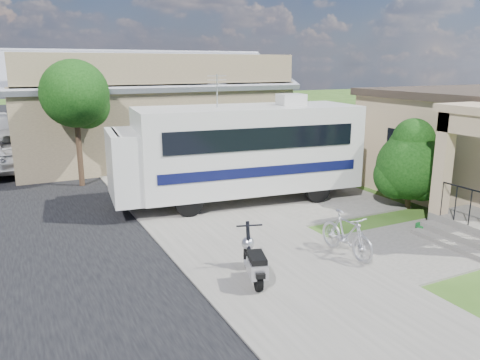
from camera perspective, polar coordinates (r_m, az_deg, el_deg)
name	(u,v)px	position (r m, az deg, el deg)	size (l,w,h in m)	color
ground	(305,253)	(11.40, 7.97, -8.81)	(120.00, 120.00, 0.00)	#223F10
sidewalk_slab	(149,172)	(19.77, -11.07, 0.95)	(4.00, 80.00, 0.06)	#5A5751
driveway_slab	(267,198)	(15.75, 3.27, -2.15)	(7.00, 6.00, 0.05)	#5A5751
walk_slab	(429,245)	(12.60, 22.06, -7.36)	(4.00, 3.00, 0.05)	#5A5751
warehouse	(144,115)	(23.50, -11.57, 7.81)	(12.50, 8.40, 5.04)	#756349
street_tree_a	(78,97)	(17.86, -19.18, 9.54)	(2.44, 2.40, 4.58)	black
street_tree_b	(51,83)	(27.79, -22.06, 10.90)	(2.44, 2.40, 4.73)	black
street_tree_c	(39,83)	(36.77, -23.27, 10.84)	(2.44, 2.40, 4.42)	black
motorhome	(239,149)	(15.03, -0.14, 3.80)	(8.12, 3.32, 4.05)	#BBBBB6
shrub	(411,163)	(15.31, 20.13, 2.00)	(2.30, 2.19, 2.82)	black
scooter	(254,262)	(9.67, 1.71, -9.95)	(0.77, 1.56, 1.05)	black
bicycle	(346,237)	(11.14, 12.83, -6.74)	(0.49, 1.72, 1.03)	#B1B1B9
pickup_truck	(8,149)	(22.34, -26.44, 3.40)	(2.85, 6.18, 1.72)	silver
garden_hose	(423,229)	(13.54, 21.42, -5.55)	(0.41, 0.41, 0.18)	#125A20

